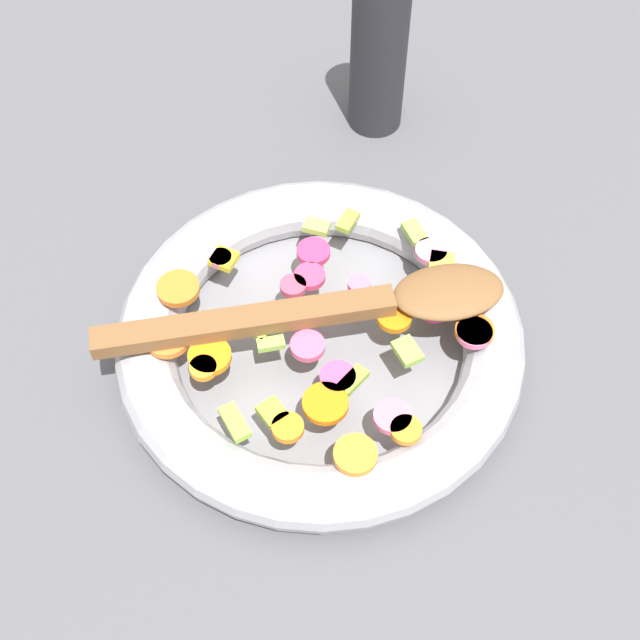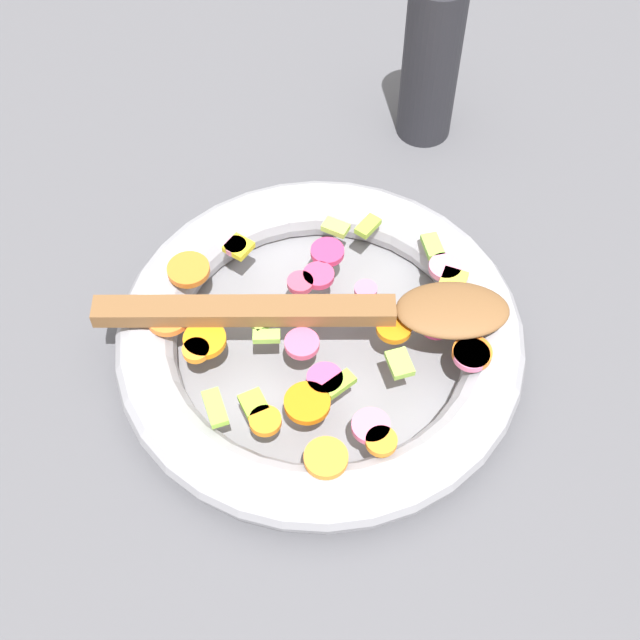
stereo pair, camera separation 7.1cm
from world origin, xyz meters
The scene contains 5 objects.
ground_plane centered at (0.00, 0.00, 0.00)m, with size 4.00×4.00×0.00m, color #4C4C51.
skillet centered at (0.00, 0.00, 0.02)m, with size 0.34×0.34×0.05m.
chopped_vegetables centered at (-0.02, 0.00, 0.05)m, with size 0.24×0.27×0.01m.
wooden_spoon centered at (0.00, -0.02, 0.06)m, with size 0.11×0.33×0.01m.
pepper_mill centered at (0.24, -0.16, 0.09)m, with size 0.05×0.05×0.20m.
Camera 2 is at (-0.40, 0.09, 0.63)m, focal length 50.00 mm.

